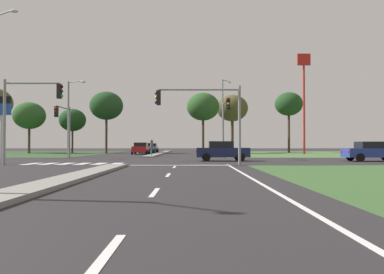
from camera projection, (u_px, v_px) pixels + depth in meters
The scene contains 36 objects.
ground_plane at pixel (136, 161), 31.43m from camera, with size 200.00×200.00×0.00m, color #282628.
grass_verge_far_right at pixel (336, 154), 55.93m from camera, with size 35.00×35.00×0.01m, color #476B38.
median_island_near at pixel (52, 183), 12.43m from camera, with size 1.20×22.00×0.14m, color gray.
median_island_far at pixel (161, 153), 56.43m from camera, with size 1.20×36.00×0.14m, color gray.
lane_dash_near at pixel (106, 255), 4.61m from camera, with size 0.14×2.00×0.01m, color silver.
lane_dash_second at pixel (155, 192), 10.61m from camera, with size 0.14×2.00×0.01m, color silver.
lane_dash_third at pixel (168, 175), 16.60m from camera, with size 0.14×2.00×0.01m, color silver.
lane_dash_fourth at pixel (174, 167), 22.60m from camera, with size 0.14×2.00×0.01m, color silver.
edge_line_right at pixel (258, 182), 13.43m from camera, with size 0.14×24.00×0.01m, color silver.
stop_bar_near at pixel (180, 165), 24.43m from camera, with size 6.40×0.50×0.01m, color silver.
crosswalk_bar_near at pixel (32, 164), 26.23m from camera, with size 0.70×2.80×0.01m, color silver.
crosswalk_bar_second at pixel (48, 164), 26.23m from camera, with size 0.70×2.80×0.01m, color silver.
crosswalk_bar_third at pixel (65, 164), 26.23m from camera, with size 0.70×2.80×0.01m, color silver.
crosswalk_bar_fourth at pixel (82, 164), 26.23m from camera, with size 0.70×2.80×0.01m, color silver.
crosswalk_bar_fifth at pixel (99, 164), 26.23m from camera, with size 0.70×2.80×0.01m, color silver.
crosswalk_bar_sixth at pixel (116, 164), 26.23m from camera, with size 0.70×2.80×0.01m, color silver.
car_teal_near at pixel (147, 148), 59.42m from camera, with size 2.08×4.48×1.53m.
car_red_second at pixel (141, 148), 51.62m from camera, with size 2.10×4.34×1.58m.
car_navy_third at pixel (222, 151), 30.77m from camera, with size 4.22×2.07×1.58m.
car_blue_fourth at pixel (373, 151), 30.33m from camera, with size 4.48×2.10×1.55m.
car_grey_fifth at pixel (151, 148), 64.80m from camera, with size 2.06×4.54×1.50m.
traffic_signal_far_left at pixel (64, 122), 36.58m from camera, with size 0.32×4.03×5.03m.
traffic_signal_near_left at pixel (26, 107), 24.90m from camera, with size 3.89×0.32×5.54m.
traffic_signal_far_right at pixel (225, 117), 35.95m from camera, with size 0.32×5.79×5.53m.
traffic_signal_near_right at pixel (206, 109), 24.90m from camera, with size 5.58×0.32×5.12m.
street_lamp_third at pixel (70, 114), 41.72m from camera, with size 2.26×1.15×8.18m.
street_lamp_fourth at pixel (223, 113), 55.23m from camera, with size 1.52×1.54×10.64m.
pedestrian_at_median at pixel (151, 145), 43.22m from camera, with size 0.34×0.34×1.83m.
fastfood_pole_sign at pixel (304, 82), 53.53m from camera, with size 1.80×0.40×13.94m.
fuel_price_totem at pixel (1, 113), 37.10m from camera, with size 1.80×0.24×5.96m.
treeline_second at pixel (29, 116), 56.79m from camera, with size 4.66×4.66×7.55m.
treeline_third at pixel (72, 120), 60.13m from camera, with size 4.12×4.12×6.89m.
treeline_fourth at pixel (106, 106), 57.20m from camera, with size 4.92×4.92×9.16m.
treeline_fifth at pixel (203, 107), 57.41m from camera, with size 4.86×4.86×9.02m.
treeline_sixth at pixel (232, 108), 62.47m from camera, with size 5.06×5.06×9.37m.
treeline_seventh at pixel (289, 104), 62.67m from camera, with size 4.48×4.48×9.81m.
Camera 1 is at (4.53, -1.46, 1.33)m, focal length 36.09 mm.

